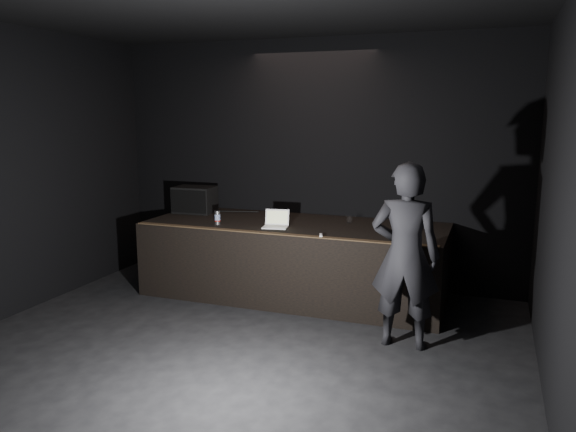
# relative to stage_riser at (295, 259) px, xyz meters

# --- Properties ---
(ground) EXTENTS (7.00, 7.00, 0.00)m
(ground) POSITION_rel_stage_riser_xyz_m (0.00, -2.73, -0.50)
(ground) COLOR black
(ground) RESTS_ON ground
(room_walls) EXTENTS (6.10, 7.10, 3.52)m
(room_walls) POSITION_rel_stage_riser_xyz_m (0.00, -2.73, 1.52)
(room_walls) COLOR black
(room_walls) RESTS_ON ground
(stage_riser) EXTENTS (4.00, 1.50, 1.00)m
(stage_riser) POSITION_rel_stage_riser_xyz_m (0.00, 0.00, 0.00)
(stage_riser) COLOR black
(stage_riser) RESTS_ON ground
(riser_lip) EXTENTS (3.92, 0.10, 0.01)m
(riser_lip) POSITION_rel_stage_riser_xyz_m (0.00, -0.71, 0.51)
(riser_lip) COLOR brown
(riser_lip) RESTS_ON stage_riser
(stage_monitor) EXTENTS (0.60, 0.46, 0.39)m
(stage_monitor) POSITION_rel_stage_riser_xyz_m (-1.67, 0.26, 0.69)
(stage_monitor) COLOR black
(stage_monitor) RESTS_ON stage_riser
(cable) EXTENTS (0.94, 0.28, 0.02)m
(cable) POSITION_rel_stage_riser_xyz_m (-1.25, 0.46, 0.51)
(cable) COLOR black
(cable) RESTS_ON stage_riser
(laptop) EXTENTS (0.36, 0.33, 0.22)m
(laptop) POSITION_rel_stage_riser_xyz_m (-0.15, -0.30, 0.56)
(laptop) COLOR white
(laptop) RESTS_ON stage_riser
(beer_can) EXTENTS (0.08, 0.08, 0.18)m
(beer_can) POSITION_rel_stage_riser_xyz_m (-0.94, -0.42, 0.59)
(beer_can) COLOR silver
(beer_can) RESTS_ON stage_riser
(plastic_cup) EXTENTS (0.07, 0.07, 0.09)m
(plastic_cup) POSITION_rel_stage_riser_xyz_m (0.68, 0.28, 0.55)
(plastic_cup) COLOR white
(plastic_cup) RESTS_ON stage_riser
(wii_remote) EXTENTS (0.07, 0.14, 0.03)m
(wii_remote) POSITION_rel_stage_riser_xyz_m (0.56, -0.65, 0.51)
(wii_remote) COLOR white
(wii_remote) RESTS_ON stage_riser
(person) EXTENTS (0.74, 0.50, 1.98)m
(person) POSITION_rel_stage_riser_xyz_m (1.65, -1.19, 0.49)
(person) COLOR black
(person) RESTS_ON ground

